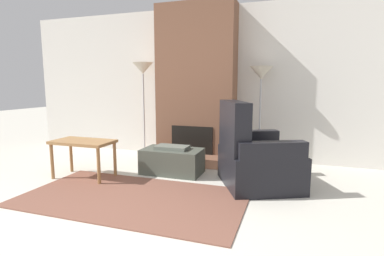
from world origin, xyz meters
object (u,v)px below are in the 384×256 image
(floor_lamp_left, at_px, (143,74))
(floor_lamp_right, at_px, (261,78))
(ottoman, at_px, (172,161))
(side_table, at_px, (83,146))
(armchair, at_px, (253,161))

(floor_lamp_left, relative_size, floor_lamp_right, 1.07)
(ottoman, relative_size, side_table, 1.03)
(armchair, bearing_deg, floor_lamp_left, 37.51)
(floor_lamp_left, height_order, floor_lamp_right, floor_lamp_left)
(side_table, bearing_deg, floor_lamp_right, 34.39)
(ottoman, height_order, floor_lamp_right, floor_lamp_right)
(ottoman, bearing_deg, armchair, -7.90)
(side_table, distance_m, floor_lamp_right, 2.84)
(floor_lamp_left, bearing_deg, floor_lamp_right, 0.00)
(armchair, xyz_separation_m, floor_lamp_left, (-2.12, 1.09, 1.15))
(armchair, bearing_deg, side_table, 75.42)
(armchair, height_order, side_table, armchair)
(side_table, xyz_separation_m, floor_lamp_left, (0.14, 1.52, 1.02))
(ottoman, bearing_deg, floor_lamp_left, 135.23)
(ottoman, xyz_separation_m, floor_lamp_left, (-0.93, 0.93, 1.29))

